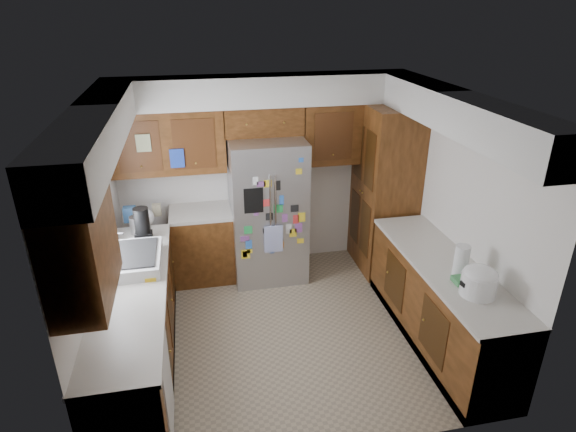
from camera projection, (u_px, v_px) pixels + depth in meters
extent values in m
plane|color=gray|center=(287.00, 329.00, 5.26)|extent=(3.60, 3.60, 0.00)
cube|color=silver|center=(262.00, 173.00, 6.17)|extent=(3.60, 0.04, 2.50)
cube|color=silver|center=(95.00, 242.00, 4.42)|extent=(0.04, 3.20, 2.50)
cube|color=silver|center=(454.00, 211.00, 5.07)|extent=(0.04, 3.20, 2.50)
cube|color=silver|center=(332.00, 324.00, 3.31)|extent=(3.60, 0.04, 2.50)
cube|color=white|center=(287.00, 96.00, 4.22)|extent=(3.60, 3.20, 0.02)
cube|color=silver|center=(263.00, 91.00, 5.56)|extent=(3.60, 0.38, 0.35)
cube|color=silver|center=(98.00, 126.00, 4.01)|extent=(0.38, 3.20, 0.35)
cube|color=silver|center=(452.00, 110.00, 4.59)|extent=(0.38, 3.20, 0.35)
cube|color=#3A200B|center=(167.00, 142.00, 5.60)|extent=(1.33, 0.34, 0.75)
cube|color=#3A200B|center=(353.00, 132.00, 6.01)|extent=(1.33, 0.34, 0.75)
cube|color=#3A200B|center=(81.00, 248.00, 3.20)|extent=(0.34, 0.85, 0.75)
cube|color=white|center=(92.00, 203.00, 4.36)|extent=(0.02, 0.90, 1.05)
cube|color=white|center=(96.00, 203.00, 4.37)|extent=(0.01, 1.02, 1.15)
cube|color=#1D3CAD|center=(177.00, 158.00, 5.51)|extent=(0.16, 0.02, 0.22)
cube|color=beige|center=(143.00, 143.00, 5.36)|extent=(0.16, 0.02, 0.20)
cube|color=#3A200B|center=(138.00, 330.00, 4.54)|extent=(0.60, 2.60, 0.88)
cube|color=#3A200B|center=(203.00, 246.00, 6.09)|extent=(0.75, 0.60, 0.88)
cube|color=beige|center=(131.00, 289.00, 4.35)|extent=(0.63, 2.60, 0.04)
cube|color=beige|center=(200.00, 213.00, 5.90)|extent=(0.75, 0.60, 0.04)
cube|color=black|center=(143.00, 362.00, 4.70)|extent=(0.60, 2.60, 0.10)
cube|color=silver|center=(168.00, 389.00, 3.82)|extent=(0.01, 0.58, 0.80)
cube|color=#3A200B|center=(439.00, 304.00, 4.92)|extent=(0.60, 2.25, 0.88)
cube|color=beige|center=(445.00, 265.00, 4.73)|extent=(0.63, 2.25, 0.04)
cube|color=black|center=(435.00, 335.00, 5.08)|extent=(0.60, 2.25, 0.10)
cube|color=#3A200B|center=(385.00, 190.00, 6.11)|extent=(0.60, 0.90, 2.15)
cube|color=#AEAFB4|center=(268.00, 210.00, 5.96)|extent=(0.90, 0.75, 1.80)
cylinder|color=silver|center=(270.00, 212.00, 5.55)|extent=(0.02, 0.02, 0.90)
cylinder|color=silver|center=(276.00, 211.00, 5.56)|extent=(0.02, 0.02, 0.90)
cube|color=black|center=(254.00, 201.00, 5.46)|extent=(0.22, 0.01, 0.30)
cube|color=white|center=(274.00, 239.00, 5.68)|extent=(0.22, 0.01, 0.34)
cube|color=black|center=(269.00, 217.00, 5.58)|extent=(0.09, 0.00, 0.09)
cube|color=yellow|center=(302.00, 217.00, 5.67)|extent=(0.09, 0.00, 0.12)
cube|color=yellow|center=(299.00, 171.00, 5.42)|extent=(0.07, 0.00, 0.07)
cube|color=#8C4C99|center=(245.00, 239.00, 5.63)|extent=(0.10, 0.00, 0.07)
cube|color=yellow|center=(300.00, 241.00, 5.79)|extent=(0.08, 0.00, 0.06)
cube|color=#8C4C99|center=(299.00, 228.00, 5.72)|extent=(0.09, 0.00, 0.12)
cube|color=black|center=(266.00, 231.00, 5.64)|extent=(0.08, 0.00, 0.07)
cube|color=#8C4C99|center=(261.00, 184.00, 5.39)|extent=(0.10, 0.00, 0.06)
cube|color=red|center=(296.00, 219.00, 5.66)|extent=(0.07, 0.00, 0.11)
cube|color=white|center=(289.00, 229.00, 5.70)|extent=(0.07, 0.00, 0.12)
cube|color=yellow|center=(268.00, 184.00, 5.41)|extent=(0.09, 0.00, 0.08)
cube|color=#8C4C99|center=(285.00, 218.00, 5.63)|extent=(0.06, 0.00, 0.10)
cube|color=white|center=(256.00, 181.00, 5.37)|extent=(0.06, 0.00, 0.09)
cube|color=orange|center=(280.00, 245.00, 5.76)|extent=(0.09, 0.00, 0.09)
cube|color=blue|center=(301.00, 160.00, 5.37)|extent=(0.05, 0.00, 0.05)
cube|color=blue|center=(272.00, 251.00, 5.77)|extent=(0.06, 0.00, 0.08)
cube|color=red|center=(267.00, 203.00, 5.50)|extent=(0.11, 0.00, 0.09)
cube|color=#8C4C99|center=(256.00, 213.00, 5.53)|extent=(0.06, 0.00, 0.07)
cube|color=yellow|center=(246.00, 254.00, 5.72)|extent=(0.11, 0.00, 0.12)
cube|color=#8C4C99|center=(268.00, 240.00, 5.70)|extent=(0.06, 0.00, 0.09)
cube|color=black|center=(295.00, 208.00, 5.60)|extent=(0.09, 0.00, 0.08)
cube|color=green|center=(278.00, 209.00, 5.56)|extent=(0.11, 0.00, 0.10)
cube|color=blue|center=(249.00, 245.00, 5.67)|extent=(0.08, 0.00, 0.12)
cube|color=black|center=(278.00, 186.00, 5.44)|extent=(0.06, 0.00, 0.12)
cube|color=green|center=(248.00, 230.00, 5.59)|extent=(0.10, 0.00, 0.10)
cube|color=orange|center=(245.00, 254.00, 5.72)|extent=(0.05, 0.00, 0.08)
cube|color=yellow|center=(293.00, 233.00, 5.73)|extent=(0.09, 0.00, 0.11)
cube|color=yellow|center=(250.00, 251.00, 5.71)|extent=(0.07, 0.00, 0.06)
cube|color=blue|center=(282.00, 200.00, 5.53)|extent=(0.05, 0.00, 0.12)
cube|color=black|center=(280.00, 240.00, 5.73)|extent=(0.07, 0.00, 0.05)
cube|color=#3A200B|center=(263.00, 120.00, 5.72)|extent=(0.96, 0.34, 0.35)
sphere|color=#1A2DB2|center=(241.00, 94.00, 5.53)|extent=(0.29, 0.29, 0.29)
cylinder|color=black|center=(287.00, 98.00, 5.63)|extent=(0.27, 0.27, 0.15)
ellipsoid|color=#333338|center=(287.00, 92.00, 5.60)|extent=(0.25, 0.25, 0.11)
cube|color=silver|center=(134.00, 260.00, 4.67)|extent=(0.52, 0.70, 0.12)
cube|color=black|center=(133.00, 254.00, 4.64)|extent=(0.44, 0.60, 0.02)
cylinder|color=silver|center=(110.00, 247.00, 4.57)|extent=(0.02, 0.02, 0.30)
cylinder|color=silver|center=(114.00, 234.00, 4.53)|extent=(0.16, 0.02, 0.02)
cube|color=yellow|center=(151.00, 275.00, 4.48)|extent=(0.10, 0.18, 0.04)
cube|color=black|center=(144.00, 237.00, 5.14)|extent=(0.18, 0.14, 0.10)
cylinder|color=black|center=(142.00, 221.00, 5.06)|extent=(0.16, 0.16, 0.28)
cylinder|color=#AEAFB4|center=(136.00, 225.00, 5.29)|extent=(0.14, 0.14, 0.20)
sphere|color=silver|center=(145.00, 217.00, 5.48)|extent=(0.20, 0.20, 0.20)
cube|color=#3F72B2|center=(130.00, 214.00, 5.58)|extent=(0.14, 0.10, 0.18)
cube|color=#BFB28C|center=(157.00, 210.00, 5.75)|extent=(0.10, 0.08, 0.14)
cylinder|color=silver|center=(133.00, 244.00, 4.98)|extent=(0.08, 0.08, 0.11)
cylinder|color=white|center=(479.00, 284.00, 4.19)|extent=(0.31, 0.31, 0.21)
ellipsoid|color=white|center=(480.00, 274.00, 4.15)|extent=(0.30, 0.30, 0.13)
cube|color=black|center=(464.00, 284.00, 4.15)|extent=(0.04, 0.06, 0.04)
cylinder|color=white|center=(461.00, 261.00, 4.47)|extent=(0.14, 0.14, 0.30)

